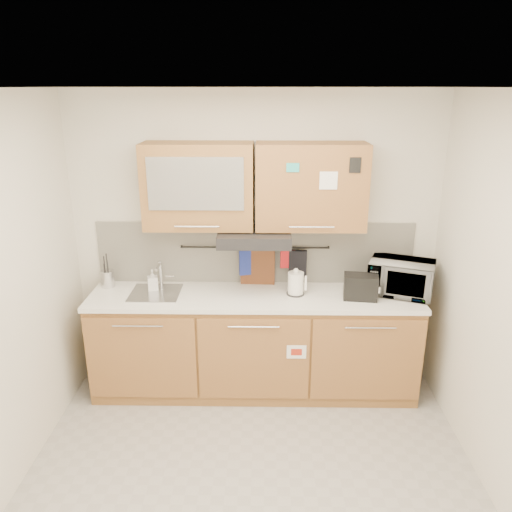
{
  "coord_description": "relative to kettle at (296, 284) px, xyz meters",
  "views": [
    {
      "loc": [
        0.08,
        -2.73,
        2.61
      ],
      "look_at": [
        0.02,
        1.05,
        1.32
      ],
      "focal_mm": 35.0,
      "sensor_mm": 36.0,
      "label": 1
    }
  ],
  "objects": [
    {
      "name": "soap_bottle",
      "position": [
        -1.24,
        0.06,
        0.0
      ],
      "size": [
        0.1,
        0.11,
        0.19
      ],
      "primitive_type": "imported",
      "rotation": [
        0.0,
        0.0,
        0.27
      ],
      "color": "#999999",
      "rests_on": "countertop"
    },
    {
      "name": "dark_pouch",
      "position": [
        0.03,
        0.23,
        0.1
      ],
      "size": [
        0.16,
        0.06,
        0.25
      ],
      "primitive_type": "cube",
      "rotation": [
        0.0,
        0.0,
        -0.12
      ],
      "color": "black",
      "rests_on": "utensil_rail"
    },
    {
      "name": "wall_back",
      "position": [
        -0.35,
        0.29,
        0.29
      ],
      "size": [
        3.2,
        0.0,
        3.2
      ],
      "primitive_type": "plane",
      "rotation": [
        1.57,
        0.0,
        0.0
      ],
      "color": "silver",
      "rests_on": "ground"
    },
    {
      "name": "kettle",
      "position": [
        0.0,
        0.0,
        0.0
      ],
      "size": [
        0.17,
        0.15,
        0.24
      ],
      "rotation": [
        0.0,
        0.0,
        -0.12
      ],
      "color": "white",
      "rests_on": "countertop"
    },
    {
      "name": "utensil_crock",
      "position": [
        -1.65,
        0.15,
        -0.02
      ],
      "size": [
        0.14,
        0.14,
        0.3
      ],
      "rotation": [
        0.0,
        0.0,
        0.15
      ],
      "color": "silver",
      "rests_on": "countertop"
    },
    {
      "name": "ceiling",
      "position": [
        -0.35,
        -1.21,
        1.59
      ],
      "size": [
        3.2,
        3.2,
        0.0
      ],
      "primitive_type": "plane",
      "rotation": [
        3.14,
        0.0,
        0.0
      ],
      "color": "white",
      "rests_on": "wall_back"
    },
    {
      "name": "sink",
      "position": [
        -1.2,
        0.0,
        -0.09
      ],
      "size": [
        0.42,
        0.4,
        0.26
      ],
      "color": "silver",
      "rests_on": "countertop"
    },
    {
      "name": "utensil_rail",
      "position": [
        -0.35,
        0.24,
        0.25
      ],
      "size": [
        1.3,
        0.02,
        0.02
      ],
      "primitive_type": "cylinder",
      "rotation": [
        0.0,
        1.57,
        0.0
      ],
      "color": "black",
      "rests_on": "backsplash"
    },
    {
      "name": "oven_mitt",
      "position": [
        -0.42,
        0.23,
        0.11
      ],
      "size": [
        0.14,
        0.07,
        0.23
      ],
      "primitive_type": "cube",
      "rotation": [
        0.0,
        0.0,
        0.26
      ],
      "color": "#21319A",
      "rests_on": "utensil_rail"
    },
    {
      "name": "range_hood",
      "position": [
        -0.35,
        0.04,
        0.41
      ],
      "size": [
        0.6,
        0.46,
        0.1
      ],
      "primitive_type": "cube",
      "color": "black",
      "rests_on": "upper_cabinets"
    },
    {
      "name": "floor",
      "position": [
        -0.35,
        -1.21,
        -1.01
      ],
      "size": [
        3.2,
        3.2,
        0.0
      ],
      "primitive_type": "plane",
      "color": "#9E9993",
      "rests_on": "ground"
    },
    {
      "name": "base_cabinet",
      "position": [
        -0.35,
        -0.01,
        -0.61
      ],
      "size": [
        2.8,
        0.64,
        0.88
      ],
      "color": "#976035",
      "rests_on": "floor"
    },
    {
      "name": "toaster",
      "position": [
        0.53,
        -0.08,
        0.01
      ],
      "size": [
        0.29,
        0.2,
        0.21
      ],
      "rotation": [
        0.0,
        0.0,
        -0.13
      ],
      "color": "black",
      "rests_on": "countertop"
    },
    {
      "name": "backsplash",
      "position": [
        -0.35,
        0.28,
        0.19
      ],
      "size": [
        2.8,
        0.02,
        0.56
      ],
      "primitive_type": "cube",
      "color": "silver",
      "rests_on": "countertop"
    },
    {
      "name": "microwave",
      "position": [
        0.9,
        0.04,
        0.05
      ],
      "size": [
        0.62,
        0.52,
        0.29
      ],
      "primitive_type": "imported",
      "rotation": [
        0.0,
        0.0,
        -0.37
      ],
      "color": "#999999",
      "rests_on": "countertop"
    },
    {
      "name": "cutting_board",
      "position": [
        -0.33,
        0.23,
        0.04
      ],
      "size": [
        0.31,
        0.04,
        0.38
      ],
      "primitive_type": "cube",
      "rotation": [
        0.0,
        0.0,
        -0.06
      ],
      "color": "brown",
      "rests_on": "utensil_rail"
    },
    {
      "name": "upper_cabinets",
      "position": [
        -0.36,
        0.12,
        0.82
      ],
      "size": [
        1.82,
        0.37,
        0.7
      ],
      "color": "#976035",
      "rests_on": "wall_back"
    },
    {
      "name": "pot_holder",
      "position": [
        -0.06,
        0.23,
        0.15
      ],
      "size": [
        0.13,
        0.04,
        0.16
      ],
      "primitive_type": "cube",
      "rotation": [
        0.0,
        0.0,
        0.13
      ],
      "color": "red",
      "rests_on": "utensil_rail"
    },
    {
      "name": "countertop",
      "position": [
        -0.35,
        -0.02,
        -0.11
      ],
      "size": [
        2.82,
        0.62,
        0.04
      ],
      "primitive_type": "cube",
      "color": "white",
      "rests_on": "base_cabinet"
    }
  ]
}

